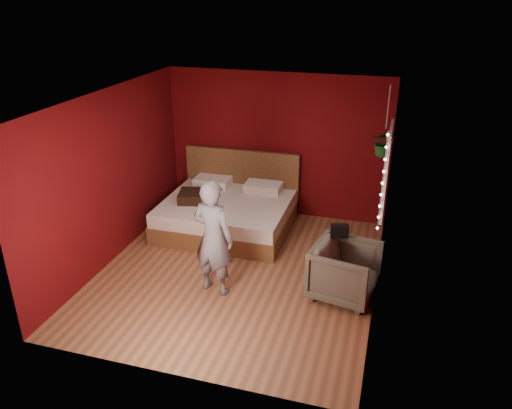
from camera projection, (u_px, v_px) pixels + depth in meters
name	position (u px, v px, depth m)	size (l,w,h in m)	color
floor	(238.00, 272.00, 7.49)	(4.50, 4.50, 0.00)	#955C3B
room_walls	(237.00, 166.00, 6.81)	(4.04, 4.54, 2.62)	#580A09
window	(386.00, 171.00, 7.16)	(0.05, 0.97, 1.27)	white
fairy_lights	(382.00, 183.00, 6.71)	(0.04, 0.04, 1.45)	silver
bed	(229.00, 211.00, 8.74)	(2.16, 1.83, 1.19)	brown
person	(213.00, 238.00, 6.71)	(0.60, 0.40, 1.66)	slate
armchair	(345.00, 271.00, 6.76)	(0.83, 0.86, 0.78)	#615E4C
handbag	(339.00, 231.00, 6.82)	(0.24, 0.12, 0.17)	black
throw_pillow	(193.00, 196.00, 8.53)	(0.47, 0.47, 0.17)	black
hanging_plant	(384.00, 143.00, 7.68)	(0.43, 0.38, 1.10)	silver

